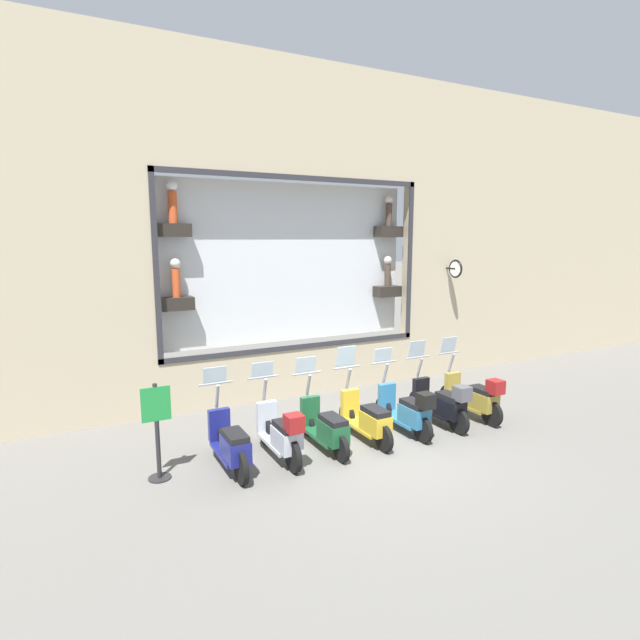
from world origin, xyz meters
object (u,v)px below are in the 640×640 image
object	(u,v)px
scooter_black_1	(442,403)
scooter_navy_6	(230,444)
scooter_yellow_3	(367,419)
shop_sign_post	(157,429)
scooter_teal_2	(407,411)
scooter_green_4	(326,428)
scooter_silver_5	(281,434)
scooter_olive_0	(475,397)

from	to	relation	value
scooter_black_1	scooter_navy_6	distance (m)	4.45
scooter_yellow_3	shop_sign_post	xyz separation A→B (m)	(0.22, 3.78, 0.41)
scooter_teal_2	scooter_black_1	bearing A→B (deg)	-89.69
scooter_black_1	shop_sign_post	world-z (taller)	scooter_black_1
scooter_teal_2	shop_sign_post	world-z (taller)	shop_sign_post
scooter_teal_2	scooter_yellow_3	xyz separation A→B (m)	(0.07, 0.89, -0.04)
scooter_black_1	scooter_teal_2	size ratio (longest dim) A/B	1.00
scooter_teal_2	scooter_green_4	distance (m)	1.78
scooter_navy_6	scooter_teal_2	bearing A→B (deg)	-91.09
scooter_black_1	shop_sign_post	bearing A→B (deg)	87.06
scooter_yellow_3	scooter_silver_5	world-z (taller)	scooter_yellow_3
scooter_green_4	scooter_silver_5	world-z (taller)	same
scooter_yellow_3	scooter_green_4	bearing A→B (deg)	90.34
scooter_green_4	scooter_olive_0	bearing A→B (deg)	-90.87
scooter_black_1	scooter_silver_5	bearing A→B (deg)	89.93
scooter_black_1	shop_sign_post	xyz separation A→B (m)	(0.29, 5.55, 0.37)
scooter_black_1	scooter_navy_6	bearing A→B (deg)	89.19
scooter_olive_0	shop_sign_post	xyz separation A→B (m)	(0.28, 6.44, 0.36)
scooter_yellow_3	scooter_green_4	distance (m)	0.89
scooter_teal_2	scooter_navy_6	xyz separation A→B (m)	(0.07, 3.56, -0.02)
scooter_black_1	scooter_green_4	distance (m)	2.67
scooter_black_1	scooter_silver_5	world-z (taller)	scooter_black_1
scooter_teal_2	shop_sign_post	xyz separation A→B (m)	(0.29, 4.66, 0.38)
scooter_silver_5	scooter_teal_2	bearing A→B (deg)	-90.19
scooter_teal_2	scooter_silver_5	size ratio (longest dim) A/B	0.99
scooter_yellow_3	scooter_black_1	bearing A→B (deg)	-91.96
scooter_black_1	scooter_teal_2	xyz separation A→B (m)	(-0.00, 0.89, -0.01)
scooter_navy_6	scooter_silver_5	bearing A→B (deg)	-93.77
shop_sign_post	scooter_silver_5	bearing A→B (deg)	-98.02
scooter_olive_0	scooter_teal_2	bearing A→B (deg)	90.20
scooter_olive_0	scooter_green_4	distance (m)	3.56
scooter_teal_2	scooter_olive_0	bearing A→B (deg)	-89.80
scooter_olive_0	shop_sign_post	bearing A→B (deg)	87.48
scooter_yellow_3	scooter_navy_6	size ratio (longest dim) A/B	0.99
scooter_yellow_3	scooter_silver_5	distance (m)	1.78
scooter_silver_5	shop_sign_post	world-z (taller)	shop_sign_post
scooter_green_4	scooter_silver_5	size ratio (longest dim) A/B	0.99
shop_sign_post	scooter_green_4	bearing A→B (deg)	-94.55
scooter_olive_0	shop_sign_post	distance (m)	6.46
scooter_olive_0	scooter_green_4	xyz separation A→B (m)	(0.05, 3.56, -0.06)
scooter_olive_0	scooter_teal_2	size ratio (longest dim) A/B	1.00
scooter_silver_5	scooter_green_4	bearing A→B (deg)	-86.68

